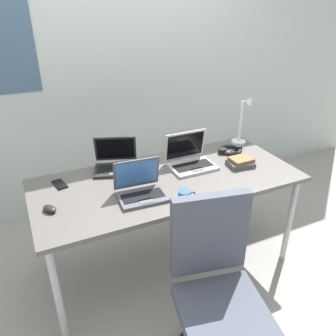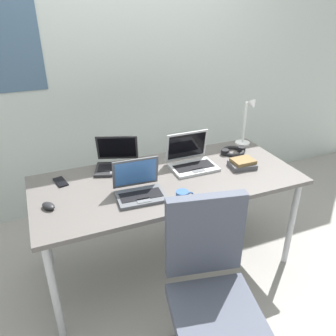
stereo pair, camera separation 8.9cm
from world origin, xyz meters
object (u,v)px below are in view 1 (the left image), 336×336
at_px(computer_mouse, 50,209).
at_px(book_stack, 241,162).
at_px(laptop_front_left, 190,160).
at_px(laptop_back_right, 116,163).
at_px(headphones, 230,150).
at_px(coffee_mug, 185,197).
at_px(desk_lamp, 243,122).
at_px(office_chair, 217,303).
at_px(cell_phone, 60,184).
at_px(laptop_by_keyboard, 141,190).

bearing_deg(computer_mouse, book_stack, -28.90).
bearing_deg(laptop_front_left, book_stack, -23.93).
relative_size(laptop_front_left, laptop_back_right, 0.87).
distance_m(headphones, coffee_mug, 0.85).
distance_m(desk_lamp, computer_mouse, 1.63).
bearing_deg(coffee_mug, office_chair, -94.96).
height_order(cell_phone, coffee_mug, coffee_mug).
distance_m(computer_mouse, headphones, 1.44).
height_order(cell_phone, headphones, headphones).
xyz_separation_m(laptop_by_keyboard, office_chair, (0.16, -0.66, -0.39)).
xyz_separation_m(laptop_back_right, computer_mouse, (-0.51, -0.35, -0.03)).
bearing_deg(headphones, laptop_by_keyboard, -160.25).
distance_m(computer_mouse, book_stack, 1.35).
bearing_deg(cell_phone, laptop_back_right, -3.27).
bearing_deg(office_chair, computer_mouse, 134.20).
distance_m(laptop_by_keyboard, office_chair, 0.78).
height_order(laptop_by_keyboard, laptop_front_left, laptop_front_left).
bearing_deg(laptop_back_right, coffee_mug, -68.85).
distance_m(laptop_back_right, office_chair, 1.16).
relative_size(laptop_front_left, book_stack, 1.63).
relative_size(laptop_front_left, headphones, 1.50).
height_order(laptop_front_left, book_stack, laptop_front_left).
distance_m(desk_lamp, coffee_mug, 1.04).
relative_size(laptop_back_right, book_stack, 1.87).
xyz_separation_m(laptop_back_right, cell_phone, (-0.40, -0.06, -0.04)).
bearing_deg(office_chair, book_stack, 48.98).
bearing_deg(headphones, book_stack, -106.91).
distance_m(laptop_by_keyboard, coffee_mug, 0.28).
height_order(headphones, office_chair, office_chair).
bearing_deg(coffee_mug, cell_phone, 139.48).
relative_size(desk_lamp, laptop_by_keyboard, 1.30).
bearing_deg(office_chair, cell_phone, 120.72).
bearing_deg(book_stack, laptop_by_keyboard, -174.29).
bearing_deg(office_chair, laptop_back_right, 100.34).
bearing_deg(laptop_by_keyboard, laptop_back_right, 94.29).
xyz_separation_m(desk_lamp, cell_phone, (-1.48, -0.05, -0.19)).
bearing_deg(headphones, laptop_front_left, -168.13).
xyz_separation_m(coffee_mug, office_chair, (-0.04, -0.46, -0.39)).
distance_m(laptop_by_keyboard, cell_phone, 0.56).
distance_m(desk_lamp, cell_phone, 1.49).
height_order(headphones, coffee_mug, coffee_mug).
bearing_deg(cell_phone, headphones, -13.63).
relative_size(laptop_back_right, office_chair, 0.38).
relative_size(headphones, book_stack, 1.09).
height_order(desk_lamp, coffee_mug, desk_lamp).
bearing_deg(book_stack, cell_phone, 167.69).
height_order(desk_lamp, laptop_back_right, desk_lamp).
height_order(laptop_by_keyboard, computer_mouse, laptop_by_keyboard).
height_order(laptop_back_right, book_stack, laptop_back_right).
height_order(laptop_back_right, office_chair, office_chair).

